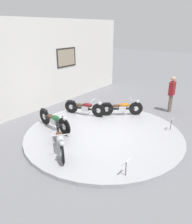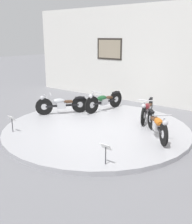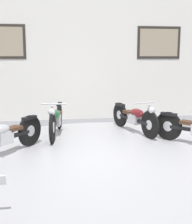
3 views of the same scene
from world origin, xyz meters
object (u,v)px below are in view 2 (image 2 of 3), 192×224
motorcycle_green (104,101)px  info_placard_front_centre (106,149)px  motorcycle_orange (157,124)px  motorcycle_maroon (147,109)px  info_placard_front_left (12,120)px  motorcycle_silver (61,104)px

motorcycle_green → info_placard_front_centre: 4.53m
motorcycle_orange → motorcycle_green: bearing=155.1°
motorcycle_maroon → motorcycle_orange: size_ratio=1.24×
motorcycle_orange → info_placard_front_left: (-3.69, -2.31, -0.01)m
info_placard_front_left → info_placard_front_centre: size_ratio=1.00×
info_placard_front_left → info_placard_front_centre: 3.49m
motorcycle_green → info_placard_front_left: 3.74m
motorcycle_silver → motorcycle_maroon: 3.18m
motorcycle_orange → info_placard_front_centre: motorcycle_orange is taller
info_placard_front_centre → motorcycle_green: bearing=126.3°
motorcycle_green → info_placard_front_centre: (2.68, -3.65, -0.03)m
motorcycle_green → motorcycle_maroon: motorcycle_green is taller
info_placard_front_left → motorcycle_maroon: bearing=53.6°
info_placard_front_centre → motorcycle_maroon: bearing=102.4°
motorcycle_maroon → info_placard_front_left: size_ratio=3.74×
motorcycle_maroon → motorcycle_orange: (1.00, -1.34, -0.00)m
motorcycle_silver → info_placard_front_left: motorcycle_silver is taller
info_placard_front_left → info_placard_front_centre: (3.49, 0.00, 0.00)m
info_placard_front_left → motorcycle_green: bearing=77.5°
motorcycle_maroon → info_placard_front_centre: size_ratio=3.74×
motorcycle_silver → info_placard_front_left: bearing=-85.3°
motorcycle_green → motorcycle_orange: 3.17m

